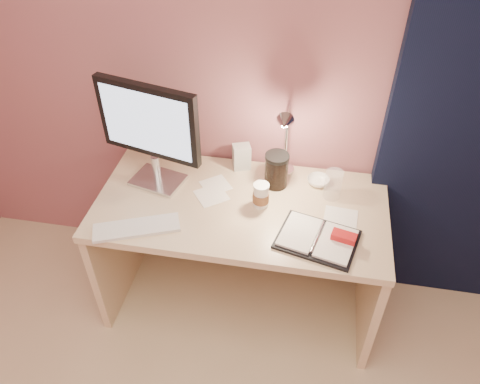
% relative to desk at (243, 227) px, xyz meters
% --- Properties ---
extents(room, '(3.50, 3.50, 3.50)m').
position_rel_desk_xyz_m(room, '(0.95, 0.24, 0.63)').
color(room, '#C6B28E').
rests_on(room, ground).
extents(desk, '(1.40, 0.70, 0.73)m').
position_rel_desk_xyz_m(desk, '(0.00, 0.00, 0.00)').
color(desk, beige).
rests_on(desk, ground).
extents(monitor, '(0.51, 0.24, 0.55)m').
position_rel_desk_xyz_m(monitor, '(-0.44, 0.02, 0.55)').
color(monitor, silver).
rests_on(monitor, desk).
extents(keyboard, '(0.40, 0.25, 0.02)m').
position_rel_desk_xyz_m(keyboard, '(-0.43, -0.32, 0.23)').
color(keyboard, silver).
rests_on(keyboard, desk).
extents(planner, '(0.39, 0.33, 0.05)m').
position_rel_desk_xyz_m(planner, '(0.38, -0.25, 0.24)').
color(planner, black).
rests_on(planner, desk).
extents(paper_a, '(0.18, 0.18, 0.00)m').
position_rel_desk_xyz_m(paper_a, '(-0.15, 0.04, 0.23)').
color(paper_a, white).
rests_on(paper_a, desk).
extents(paper_b, '(0.16, 0.16, 0.00)m').
position_rel_desk_xyz_m(paper_b, '(0.47, -0.09, 0.23)').
color(paper_b, white).
rests_on(paper_b, desk).
extents(paper_c, '(0.20, 0.20, 0.00)m').
position_rel_desk_xyz_m(paper_c, '(-0.15, -0.04, 0.23)').
color(paper_c, white).
rests_on(paper_c, desk).
extents(coffee_cup, '(0.08, 0.08, 0.13)m').
position_rel_desk_xyz_m(coffee_cup, '(0.09, -0.06, 0.28)').
color(coffee_cup, silver).
rests_on(coffee_cup, desk).
extents(clear_cup, '(0.08, 0.08, 0.15)m').
position_rel_desk_xyz_m(clear_cup, '(0.43, 0.06, 0.30)').
color(clear_cup, white).
rests_on(clear_cup, desk).
extents(bowl, '(0.14, 0.14, 0.04)m').
position_rel_desk_xyz_m(bowl, '(0.36, 0.15, 0.24)').
color(bowl, white).
rests_on(bowl, desk).
extents(lotion_bottle, '(0.06, 0.06, 0.10)m').
position_rel_desk_xyz_m(lotion_bottle, '(0.09, -0.01, 0.28)').
color(lotion_bottle, silver).
rests_on(lotion_bottle, desk).
extents(dark_jar, '(0.11, 0.11, 0.16)m').
position_rel_desk_xyz_m(dark_jar, '(0.15, 0.10, 0.31)').
color(dark_jar, black).
rests_on(dark_jar, desk).
extents(product_box, '(0.11, 0.10, 0.13)m').
position_rel_desk_xyz_m(product_box, '(-0.05, 0.22, 0.29)').
color(product_box, beige).
rests_on(product_box, desk).
extents(desk_lamp, '(0.10, 0.27, 0.44)m').
position_rel_desk_xyz_m(desk_lamp, '(0.18, 0.11, 0.50)').
color(desk_lamp, silver).
rests_on(desk_lamp, desk).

